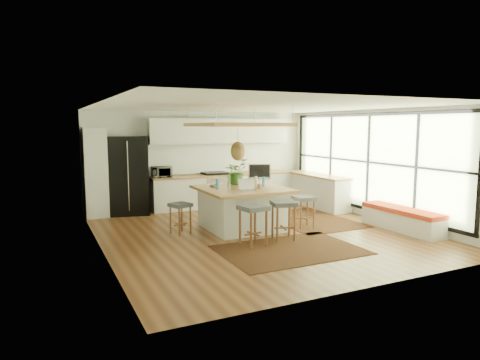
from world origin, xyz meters
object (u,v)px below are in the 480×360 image
fridge (129,179)px  laptop (248,185)px  monitor (259,174)px  stool_right_back (284,205)px  microwave (162,171)px  stool_near_left (253,228)px  stool_near_right (283,222)px  stool_right_front (304,212)px  island_plant (236,174)px  island (242,208)px  stool_left_side (180,217)px

fridge → laptop: (1.89, -3.14, 0.12)m
monitor → stool_right_back: bearing=30.1°
laptop → microwave: size_ratio=0.70×
stool_right_back → microwave: bearing=136.2°
fridge → monitor: size_ratio=3.81×
fridge → monitor: 3.54m
microwave → stool_near_left: bearing=-74.1°
stool_near_right → stool_right_back: bearing=58.5°
stool_right_front → stool_near_left: bearing=-153.6°
laptop → island_plant: bearing=84.0°
microwave → monitor: bearing=-48.8°
island → stool_left_side: size_ratio=2.79×
island → laptop: (-0.06, -0.42, 0.58)m
stool_right_front → island_plant: island_plant is taller
stool_right_front → monitor: size_ratio=1.34×
stool_right_back → stool_left_side: 2.73m
microwave → stool_near_right: bearing=-63.1°
stool_left_side → island_plant: island_plant is taller
stool_near_right → stool_right_front: size_ratio=1.10×
fridge → stool_left_side: bearing=-64.4°
laptop → stool_right_back: bearing=34.2°
island → stool_near_right: island is taller
stool_near_left → stool_near_right: stool_near_left is taller
microwave → stool_right_back: bearing=-37.0°
island → stool_left_side: island is taller
stool_near_right → stool_right_front: bearing=35.7°
stool_near_left → monitor: size_ratio=1.50×
stool_near_right → microwave: microwave is taller
stool_right_back → island_plant: bearing=172.2°
stool_right_front → microwave: size_ratio=1.36×
island → microwave: bearing=112.0°
stool_right_front → island_plant: bearing=138.0°
monitor → stool_near_right: bearing=-78.4°
fridge → microwave: (0.86, -0.02, 0.18)m
stool_left_side → island_plant: (1.51, 0.42, 0.81)m
island → microwave: (-1.09, 2.70, 0.64)m
stool_right_front → laptop: bearing=175.8°
island_plant → stool_right_front: bearing=-42.0°
fridge → island: 3.39m
island_plant → island: bearing=-101.1°
laptop → island: bearing=85.6°
fridge → island: fridge is taller
stool_near_left → stool_near_right: bearing=12.4°
stool_near_left → stool_right_back: size_ratio=1.27×
stool_near_left → monitor: monitor is taller
fridge → island_plant: size_ratio=3.35×
stool_near_left → stool_left_side: 1.80m
laptop → stool_left_side: bearing=161.4°
fridge → laptop: 3.67m
fridge → stool_left_side: size_ratio=3.06×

